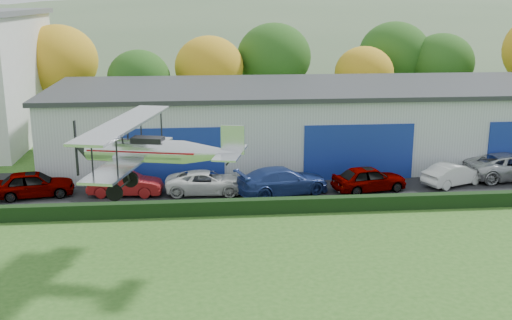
{
  "coord_description": "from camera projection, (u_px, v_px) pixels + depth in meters",
  "views": [
    {
      "loc": [
        -5.03,
        -15.6,
        11.29
      ],
      "look_at": [
        -2.42,
        12.37,
        3.97
      ],
      "focal_mm": 43.85,
      "sensor_mm": 36.0,
      "label": 1
    }
  ],
  "objects": [
    {
      "name": "apron",
      "position": [
        330.0,
        185.0,
        38.82
      ],
      "size": [
        48.0,
        9.0,
        0.05
      ],
      "primitive_type": "cube",
      "color": "black",
      "rests_on": "ground"
    },
    {
      "name": "hedge",
      "position": [
        348.0,
        203.0,
        34.1
      ],
      "size": [
        46.0,
        0.6,
        0.8
      ],
      "primitive_type": "cube",
      "color": "black",
      "rests_on": "ground"
    },
    {
      "name": "hangar",
      "position": [
        338.0,
        121.0,
        45.06
      ],
      "size": [
        40.6,
        12.6,
        5.3
      ],
      "color": "#B2B7BC",
      "rests_on": "ground"
    },
    {
      "name": "tree_belt",
      "position": [
        263.0,
        63.0,
        56.13
      ],
      "size": [
        75.7,
        13.22,
        10.12
      ],
      "color": "#3D2614",
      "rests_on": "ground"
    },
    {
      "name": "distant_hills",
      "position": [
        201.0,
        98.0,
        156.11
      ],
      "size": [
        430.0,
        196.0,
        56.0
      ],
      "color": "#4C6642",
      "rests_on": "ground"
    },
    {
      "name": "car_0",
      "position": [
        34.0,
        184.0,
        36.22
      ],
      "size": [
        4.79,
        2.62,
        1.54
      ],
      "primitive_type": "imported",
      "rotation": [
        0.0,
        0.0,
        1.76
      ],
      "color": "gray",
      "rests_on": "apron"
    },
    {
      "name": "car_1",
      "position": [
        125.0,
        184.0,
        36.5
      ],
      "size": [
        4.41,
        1.87,
        1.42
      ],
      "primitive_type": "imported",
      "rotation": [
        0.0,
        0.0,
        1.48
      ],
      "color": "maroon",
      "rests_on": "apron"
    },
    {
      "name": "car_2",
      "position": [
        207.0,
        182.0,
        36.89
      ],
      "size": [
        4.92,
        2.48,
        1.33
      ],
      "primitive_type": "imported",
      "rotation": [
        0.0,
        0.0,
        1.51
      ],
      "color": "silver",
      "rests_on": "apron"
    },
    {
      "name": "car_3",
      "position": [
        283.0,
        181.0,
        36.72
      ],
      "size": [
        5.94,
        3.75,
        1.6
      ],
      "primitive_type": "imported",
      "rotation": [
        0.0,
        0.0,
        1.86
      ],
      "color": "navy",
      "rests_on": "apron"
    },
    {
      "name": "car_4",
      "position": [
        369.0,
        178.0,
        37.34
      ],
      "size": [
        4.74,
        2.7,
        1.52
      ],
      "primitive_type": "imported",
      "rotation": [
        0.0,
        0.0,
        1.78
      ],
      "color": "gray",
      "rests_on": "apron"
    },
    {
      "name": "car_5",
      "position": [
        454.0,
        174.0,
        38.51
      ],
      "size": [
        4.39,
        2.98,
        1.37
      ],
      "primitive_type": "imported",
      "rotation": [
        0.0,
        0.0,
        1.98
      ],
      "color": "silver",
      "rests_on": "apron"
    },
    {
      "name": "car_6",
      "position": [
        512.0,
        166.0,
        39.77
      ],
      "size": [
        6.08,
        3.1,
        1.64
      ],
      "primitive_type": "imported",
      "rotation": [
        0.0,
        0.0,
        1.64
      ],
      "color": "silver",
      "rests_on": "apron"
    },
    {
      "name": "biplane",
      "position": [
        150.0,
        149.0,
        26.53
      ],
      "size": [
        7.53,
        8.55,
        3.19
      ],
      "rotation": [
        0.0,
        0.0,
        -0.24
      ],
      "color": "silver"
    }
  ]
}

